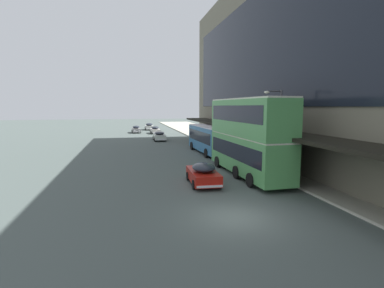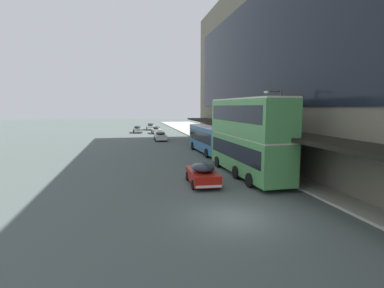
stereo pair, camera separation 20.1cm
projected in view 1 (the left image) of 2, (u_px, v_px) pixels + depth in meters
name	position (u px, v px, depth m)	size (l,w,h in m)	color
ground	(236.00, 218.00, 14.96)	(240.00, 240.00, 0.00)	#4A5551
transit_bus_kerbside_front	(209.00, 138.00, 35.27)	(3.06, 9.69, 3.22)	teal
transit_bus_kerbside_rear	(247.00, 134.00, 23.64)	(2.89, 10.94, 6.15)	#4F9C54
sedan_second_near	(155.00, 130.00, 61.08)	(1.91, 4.64, 1.50)	beige
sedan_trailing_near	(203.00, 174.00, 21.25)	(2.10, 4.33, 1.56)	#A6170F
sedan_lead_near	(136.00, 129.00, 62.84)	(1.85, 4.55, 1.49)	gray
sedan_oncoming_front	(159.00, 136.00, 48.65)	(1.98, 4.92, 1.48)	beige
sedan_far_back	(149.00, 126.00, 70.66)	(2.02, 4.83, 1.61)	beige
pedestrian_at_kerb	(294.00, 168.00, 21.24)	(0.60, 0.33, 1.86)	black
street_lamp	(278.00, 126.00, 23.03)	(1.50, 0.28, 6.61)	#4C4C51
fire_hydrant	(288.00, 174.00, 22.45)	(0.20, 0.40, 0.70)	#B51D14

